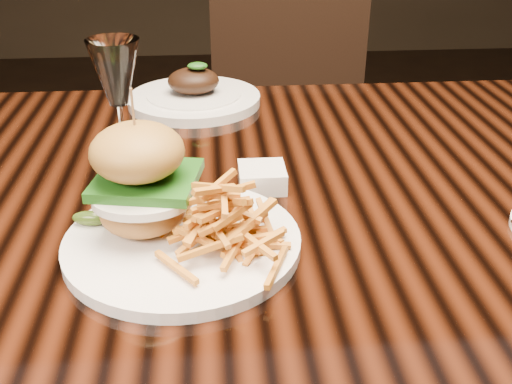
{
  "coord_description": "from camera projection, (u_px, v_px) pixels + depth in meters",
  "views": [
    {
      "loc": [
        -0.05,
        -0.75,
        1.14
      ],
      "look_at": [
        0.0,
        -0.13,
        0.81
      ],
      "focal_mm": 42.0,
      "sensor_mm": 36.0,
      "label": 1
    }
  ],
  "objects": [
    {
      "name": "far_dish",
      "position": [
        194.0,
        96.0,
        1.15
      ],
      "size": [
        0.25,
        0.25,
        0.08
      ],
      "rotation": [
        0.0,
        0.0,
        -0.05
      ],
      "color": "white",
      "rests_on": "dining_table"
    },
    {
      "name": "burger_plate",
      "position": [
        179.0,
        209.0,
        0.69
      ],
      "size": [
        0.28,
        0.28,
        0.19
      ],
      "rotation": [
        0.0,
        0.0,
        -0.39
      ],
      "color": "white",
      "rests_on": "dining_table"
    },
    {
      "name": "chair_far",
      "position": [
        289.0,
        108.0,
        1.75
      ],
      "size": [
        0.5,
        0.5,
        0.95
      ],
      "rotation": [
        0.0,
        0.0,
        -0.09
      ],
      "color": "black",
      "rests_on": "ground"
    },
    {
      "name": "dining_table",
      "position": [
        246.0,
        232.0,
        0.89
      ],
      "size": [
        1.6,
        0.9,
        0.75
      ],
      "color": "black",
      "rests_on": "ground"
    },
    {
      "name": "wine_glass",
      "position": [
        116.0,
        77.0,
        0.82
      ],
      "size": [
        0.07,
        0.07,
        0.2
      ],
      "color": "white",
      "rests_on": "dining_table"
    },
    {
      "name": "ramekin",
      "position": [
        262.0,
        177.0,
        0.84
      ],
      "size": [
        0.07,
        0.07,
        0.03
      ],
      "primitive_type": "cube",
      "rotation": [
        0.0,
        0.0,
        -0.12
      ],
      "color": "white",
      "rests_on": "dining_table"
    }
  ]
}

